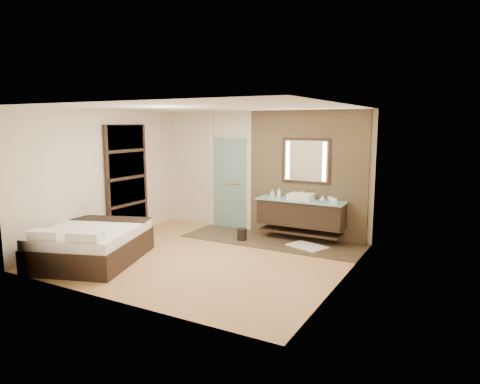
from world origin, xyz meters
The scene contains 15 objects.
floor centered at (0.00, 0.00, 0.00)m, with size 5.00×5.00×0.00m, color #AA7247.
tile_strip centered at (0.60, 1.60, 0.01)m, with size 3.80×1.30×0.01m, color #372B1E.
stone_wall centered at (1.10, 2.21, 1.35)m, with size 2.60×0.08×2.70m, color tan.
vanity centered at (1.10, 1.92, 0.58)m, with size 1.85×0.55×0.88m.
mirror_unit centered at (1.10, 2.16, 1.65)m, with size 1.06×0.04×0.96m.
frosted_door centered at (-0.75, 2.20, 1.14)m, with size 1.10×0.12×2.70m.
shoji_partition centered at (-2.43, 0.60, 1.21)m, with size 0.06×1.20×2.40m.
bed centered at (-1.65, -1.16, 0.31)m, with size 2.09×2.33×0.74m.
bath_mat centered at (1.40, 1.50, 0.02)m, with size 0.72×0.50×0.02m, color silver.
waste_bin centered at (0.03, 1.32, 0.13)m, with size 0.20×0.20×0.25m, color black.
tissue_box centered at (1.83, 1.75, 0.92)m, with size 0.12×0.12×0.10m, color white.
soap_bottle_a centered at (0.59, 1.93, 0.97)m, with size 0.08×0.08×0.21m, color white.
soap_bottle_b centered at (0.44, 1.97, 0.95)m, with size 0.07×0.08×0.16m, color #B2B2B2.
soap_bottle_c centered at (1.58, 1.84, 0.94)m, with size 0.11×0.11×0.14m, color silver.
cup centered at (1.72, 1.96, 0.92)m, with size 0.13×0.13×0.10m, color silver.
Camera 1 is at (4.17, -6.31, 2.41)m, focal length 32.00 mm.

